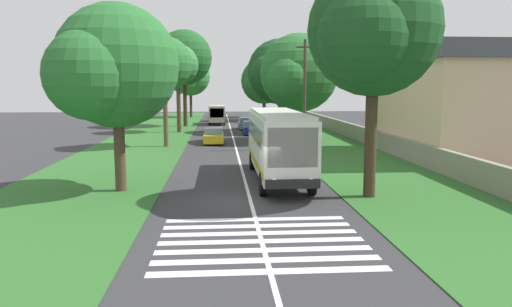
% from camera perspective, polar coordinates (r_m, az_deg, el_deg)
% --- Properties ---
extents(ground, '(160.00, 160.00, 0.00)m').
position_cam_1_polar(ground, '(22.12, -0.65, -5.47)').
color(ground, '#333335').
extents(grass_verge_left, '(120.00, 8.00, 0.04)m').
position_cam_1_polar(grass_verge_left, '(37.47, -14.76, -0.25)').
color(grass_verge_left, '#2D6628').
rests_on(grass_verge_left, ground).
extents(grass_verge_right, '(120.00, 8.00, 0.04)m').
position_cam_1_polar(grass_verge_right, '(38.05, 10.31, 0.01)').
color(grass_verge_right, '#2D6628').
rests_on(grass_verge_right, ground).
extents(centre_line, '(110.00, 0.16, 0.01)m').
position_cam_1_polar(centre_line, '(36.86, -2.13, -0.15)').
color(centre_line, silver).
rests_on(centre_line, ground).
extents(coach_bus, '(11.16, 2.62, 3.73)m').
position_cam_1_polar(coach_bus, '(26.73, 2.53, 1.48)').
color(coach_bus, silver).
rests_on(coach_bus, ground).
extents(zebra_crossing, '(5.85, 6.80, 0.01)m').
position_cam_1_polar(zebra_crossing, '(16.48, 0.66, -10.11)').
color(zebra_crossing, silver).
rests_on(zebra_crossing, ground).
extents(trailing_car_0, '(4.30, 1.78, 1.43)m').
position_cam_1_polar(trailing_car_0, '(44.32, -4.93, 2.02)').
color(trailing_car_0, gold).
rests_on(trailing_car_0, ground).
extents(trailing_car_1, '(4.30, 1.78, 1.43)m').
position_cam_1_polar(trailing_car_1, '(52.70, -0.53, 2.96)').
color(trailing_car_1, navy).
rests_on(trailing_car_1, ground).
extents(trailing_car_2, '(4.30, 1.78, 1.43)m').
position_cam_1_polar(trailing_car_2, '(59.04, -1.14, 3.47)').
color(trailing_car_2, gray).
rests_on(trailing_car_2, ground).
extents(trailing_minibus_0, '(6.00, 2.14, 2.53)m').
position_cam_1_polar(trailing_minibus_0, '(67.09, -4.55, 4.71)').
color(trailing_minibus_0, '#BFB299').
rests_on(trailing_minibus_0, ground).
extents(roadside_tree_left_0, '(5.61, 4.51, 9.66)m').
position_cam_1_polar(roadside_tree_left_0, '(55.62, -9.13, 9.92)').
color(roadside_tree_left_0, '#4C3826').
rests_on(roadside_tree_left_0, grass_verge_left).
extents(roadside_tree_left_1, '(6.99, 5.86, 8.93)m').
position_cam_1_polar(roadside_tree_left_1, '(24.40, -16.32, 9.34)').
color(roadside_tree_left_1, '#4C3826').
rests_on(roadside_tree_left_1, grass_verge_left).
extents(roadside_tree_left_2, '(5.93, 4.71, 9.21)m').
position_cam_1_polar(roadside_tree_left_2, '(42.19, -10.77, 9.92)').
color(roadside_tree_left_2, brown).
rests_on(roadside_tree_left_2, grass_verge_left).
extents(roadside_tree_left_3, '(8.12, 6.97, 12.17)m').
position_cam_1_polar(roadside_tree_left_3, '(64.06, -8.42, 10.77)').
color(roadside_tree_left_3, '#3D2D1E').
rests_on(roadside_tree_left_3, grass_verge_left).
extents(roadside_tree_left_4, '(7.95, 6.61, 9.99)m').
position_cam_1_polar(roadside_tree_left_4, '(82.71, -7.78, 8.73)').
color(roadside_tree_left_4, '#3D2D1E').
rests_on(roadside_tree_left_4, grass_verge_left).
extents(roadside_tree_right_0, '(5.98, 5.33, 9.54)m').
position_cam_1_polar(roadside_tree_right_0, '(82.26, 0.92, 8.93)').
color(roadside_tree_right_0, '#4C3826').
rests_on(roadside_tree_right_0, grass_verge_right).
extents(roadside_tree_right_1, '(8.30, 6.80, 9.28)m').
position_cam_1_polar(roadside_tree_right_1, '(73.91, 0.80, 8.25)').
color(roadside_tree_right_1, '#4C3826').
rests_on(roadside_tree_right_1, grass_verge_right).
extents(roadside_tree_right_2, '(6.96, 5.90, 10.46)m').
position_cam_1_polar(roadside_tree_right_2, '(22.86, 13.10, 13.38)').
color(roadside_tree_right_2, '#3D2D1E').
rests_on(roadside_tree_right_2, grass_verge_right).
extents(roadside_tree_right_3, '(9.05, 7.21, 10.28)m').
position_cam_1_polar(roadside_tree_right_3, '(55.20, 2.57, 9.21)').
color(roadside_tree_right_3, brown).
rests_on(roadside_tree_right_3, grass_verge_right).
extents(roadside_tree_right_4, '(8.04, 7.20, 9.89)m').
position_cam_1_polar(roadside_tree_right_4, '(45.89, 4.81, 9.11)').
color(roadside_tree_right_4, brown).
rests_on(roadside_tree_right_4, grass_verge_right).
extents(utility_pole, '(0.24, 1.40, 8.72)m').
position_cam_1_polar(utility_pole, '(39.79, 5.65, 6.96)').
color(utility_pole, '#473828').
rests_on(utility_pole, grass_verge_right).
extents(roadside_wall, '(70.00, 0.40, 1.43)m').
position_cam_1_polar(roadside_wall, '(43.68, 13.01, 1.88)').
color(roadside_wall, gray).
rests_on(roadside_wall, grass_verge_right).
extents(roadside_building, '(13.31, 10.44, 7.92)m').
position_cam_1_polar(roadside_building, '(39.13, 23.35, 5.58)').
color(roadside_building, beige).
rests_on(roadside_building, ground).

